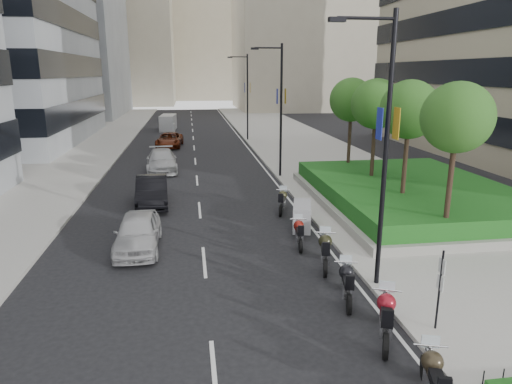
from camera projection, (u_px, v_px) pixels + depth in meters
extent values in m
plane|color=black|center=(257.00, 310.00, 14.18)|extent=(160.00, 160.00, 0.00)
cube|color=#9E9B93|center=(304.00, 148.00, 44.12)|extent=(10.00, 100.00, 0.15)
cube|color=#9E9B93|center=(77.00, 153.00, 41.19)|extent=(8.00, 100.00, 0.15)
cube|color=silver|center=(249.00, 150.00, 43.40)|extent=(0.12, 100.00, 0.01)
cube|color=silver|center=(194.00, 151.00, 42.68)|extent=(0.12, 100.00, 0.01)
cube|color=gray|center=(48.00, 22.00, 74.00)|extent=(22.00, 26.00, 30.00)
cube|color=#B7AD93|center=(308.00, 15.00, 89.23)|extent=(28.00, 24.00, 36.00)
cube|color=#B7AD93|center=(114.00, 27.00, 103.04)|extent=(26.00, 24.00, 34.00)
cube|color=#B7AD93|center=(200.00, 28.00, 124.46)|extent=(30.00, 24.00, 38.00)
cube|color=gray|center=(410.00, 200.00, 25.05)|extent=(10.00, 14.00, 0.40)
cube|color=#174D16|center=(411.00, 190.00, 24.90)|extent=(9.40, 13.40, 0.80)
cylinder|color=#332319|center=(449.00, 189.00, 18.54)|extent=(0.22, 0.22, 4.00)
sphere|color=#274E18|center=(457.00, 117.00, 17.80)|extent=(2.80, 2.80, 2.80)
cylinder|color=#332319|center=(404.00, 169.00, 22.37)|extent=(0.22, 0.22, 4.00)
sphere|color=#274E18|center=(409.00, 109.00, 21.63)|extent=(2.80, 2.80, 2.80)
cylinder|color=#332319|center=(373.00, 155.00, 26.20)|extent=(0.22, 0.22, 4.00)
sphere|color=#274E18|center=(376.00, 104.00, 25.46)|extent=(2.80, 2.80, 2.80)
cylinder|color=#332319|center=(349.00, 145.00, 30.03)|extent=(0.22, 0.22, 4.00)
sphere|color=#274E18|center=(351.00, 100.00, 29.29)|extent=(2.80, 2.80, 2.80)
cylinder|color=black|center=(385.00, 158.00, 14.59)|extent=(0.16, 0.16, 9.00)
cylinder|color=black|center=(367.00, 18.00, 13.40)|extent=(1.80, 0.10, 0.10)
cube|color=black|center=(337.00, 19.00, 13.28)|extent=(0.50, 0.22, 0.14)
cube|color=gold|center=(396.00, 123.00, 14.35)|extent=(0.02, 0.45, 1.00)
cube|color=navy|center=(379.00, 124.00, 14.27)|extent=(0.02, 0.45, 1.00)
cylinder|color=black|center=(281.00, 113.00, 30.86)|extent=(0.16, 0.16, 9.00)
cylinder|color=black|center=(268.00, 48.00, 29.66)|extent=(1.80, 0.10, 0.10)
cube|color=black|center=(255.00, 49.00, 29.55)|extent=(0.50, 0.22, 0.14)
cube|color=gold|center=(285.00, 96.00, 30.62)|extent=(0.02, 0.45, 1.00)
cube|color=navy|center=(277.00, 96.00, 30.54)|extent=(0.02, 0.45, 1.00)
cylinder|color=black|center=(247.00, 98.00, 48.08)|extent=(0.16, 0.16, 9.00)
cylinder|color=black|center=(239.00, 57.00, 46.89)|extent=(1.80, 0.10, 0.10)
cube|color=black|center=(230.00, 57.00, 46.78)|extent=(0.50, 0.22, 0.14)
cube|color=gold|center=(250.00, 88.00, 47.84)|extent=(0.02, 0.45, 1.00)
cube|color=navy|center=(245.00, 88.00, 47.77)|extent=(0.02, 0.45, 1.00)
cylinder|color=black|center=(439.00, 293.00, 12.61)|extent=(0.06, 0.06, 2.50)
cube|color=silver|center=(442.00, 266.00, 12.41)|extent=(0.02, 0.32, 0.42)
cube|color=silver|center=(440.00, 283.00, 12.54)|extent=(0.02, 0.32, 0.42)
cylinder|color=black|center=(425.00, 369.00, 10.86)|extent=(0.30, 0.65, 0.64)
sphere|color=#2E2619|center=(432.00, 362.00, 10.21)|extent=(0.49, 0.49, 0.49)
cube|color=black|center=(439.00, 383.00, 9.60)|extent=(0.50, 0.82, 0.16)
cylinder|color=silver|center=(431.00, 346.00, 10.42)|extent=(0.74, 0.27, 0.05)
cylinder|color=black|center=(386.00, 346.00, 11.71)|extent=(0.39, 0.68, 0.69)
cylinder|color=black|center=(385.00, 312.00, 13.37)|extent=(0.39, 0.68, 0.69)
cube|color=silver|center=(386.00, 323.00, 12.44)|extent=(0.67, 1.00, 0.46)
sphere|color=maroon|center=(386.00, 303.00, 12.68)|extent=(0.53, 0.53, 0.53)
cube|color=black|center=(387.00, 317.00, 12.04)|extent=(0.61, 0.89, 0.18)
cylinder|color=silver|center=(387.00, 290.00, 12.90)|extent=(0.78, 0.37, 0.06)
cylinder|color=black|center=(349.00, 304.00, 13.89)|extent=(0.27, 0.64, 0.63)
cylinder|color=black|center=(344.00, 281.00, 15.46)|extent=(0.27, 0.64, 0.63)
cube|color=silver|center=(347.00, 288.00, 14.58)|extent=(0.50, 0.92, 0.43)
sphere|color=black|center=(346.00, 272.00, 14.81)|extent=(0.49, 0.49, 0.49)
cube|color=black|center=(348.00, 282.00, 14.20)|extent=(0.46, 0.81, 0.16)
cylinder|color=silver|center=(346.00, 262.00, 15.01)|extent=(0.75, 0.23, 0.05)
cylinder|color=black|center=(325.00, 269.00, 16.36)|extent=(0.30, 0.68, 0.67)
cylinder|color=black|center=(324.00, 250.00, 18.03)|extent=(0.30, 0.68, 0.67)
cube|color=silver|center=(325.00, 255.00, 17.10)|extent=(0.56, 0.98, 0.46)
sphere|color=black|center=(325.00, 241.00, 17.34)|extent=(0.52, 0.52, 0.52)
cube|color=black|center=(326.00, 250.00, 16.70)|extent=(0.51, 0.87, 0.17)
cylinder|color=silver|center=(325.00, 233.00, 17.56)|extent=(0.79, 0.26, 0.05)
cylinder|color=black|center=(301.00, 246.00, 18.62)|extent=(0.20, 0.60, 0.59)
cylinder|color=black|center=(297.00, 233.00, 20.09)|extent=(0.20, 0.60, 0.59)
cube|color=silver|center=(299.00, 236.00, 19.27)|extent=(0.40, 0.84, 0.40)
sphere|color=maroon|center=(299.00, 226.00, 19.48)|extent=(0.46, 0.46, 0.46)
cube|color=black|center=(300.00, 232.00, 18.91)|extent=(0.37, 0.74, 0.15)
cylinder|color=silver|center=(298.00, 219.00, 19.67)|extent=(0.70, 0.15, 0.05)
cylinder|color=black|center=(302.00, 228.00, 20.77)|extent=(0.26, 0.60, 0.59)
cylinder|color=black|center=(302.00, 218.00, 22.24)|extent=(0.26, 0.60, 0.59)
cube|color=gray|center=(302.00, 216.00, 21.42)|extent=(1.28, 2.14, 1.19)
cylinder|color=black|center=(280.00, 211.00, 23.30)|extent=(0.29, 0.62, 0.61)
cylinder|color=black|center=(283.00, 202.00, 24.81)|extent=(0.29, 0.62, 0.61)
cube|color=silver|center=(282.00, 204.00, 23.96)|extent=(0.53, 0.89, 0.42)
sphere|color=#31301B|center=(283.00, 195.00, 24.18)|extent=(0.47, 0.47, 0.47)
cube|color=black|center=(281.00, 199.00, 23.60)|extent=(0.48, 0.79, 0.16)
cylinder|color=silver|center=(283.00, 190.00, 24.38)|extent=(0.71, 0.26, 0.05)
imported|color=#ACACAE|center=(138.00, 232.00, 18.88)|extent=(1.79, 4.42, 1.50)
imported|color=black|center=(152.00, 191.00, 25.25)|extent=(1.94, 4.88, 1.58)
imported|color=#B2B3B5|center=(162.00, 161.00, 34.02)|extent=(2.52, 5.50, 1.56)
imported|color=#581D0A|center=(169.00, 140.00, 44.94)|extent=(2.76, 5.23, 1.40)
cube|color=#B5B6B7|center=(168.00, 123.00, 58.10)|extent=(2.07, 4.67, 1.91)
cube|color=#B5B6B7|center=(168.00, 128.00, 56.56)|extent=(1.81, 1.22, 1.00)
cylinder|color=black|center=(162.00, 129.00, 56.59)|extent=(0.23, 0.64, 0.64)
cylinder|color=black|center=(174.00, 129.00, 56.80)|extent=(0.23, 0.64, 0.64)
cylinder|color=black|center=(163.00, 126.00, 59.55)|extent=(0.23, 0.64, 0.64)
cylinder|color=black|center=(174.00, 126.00, 59.76)|extent=(0.23, 0.64, 0.64)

